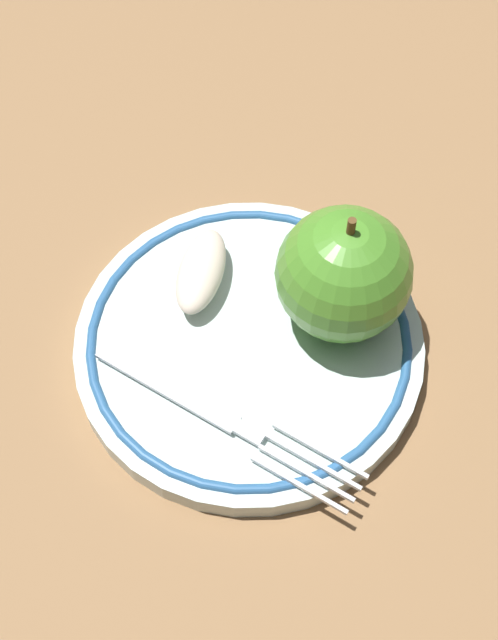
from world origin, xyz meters
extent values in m
plane|color=olive|center=(0.00, 0.00, 0.00)|extent=(2.00, 2.00, 0.00)
cylinder|color=silver|center=(0.01, -0.01, 0.01)|extent=(0.22, 0.22, 0.02)
torus|color=#2C5F95|center=(0.01, -0.01, 0.02)|extent=(0.20, 0.20, 0.01)
sphere|color=#4C912B|center=(0.02, 0.04, 0.06)|extent=(0.08, 0.08, 0.08)
cylinder|color=brown|center=(0.02, 0.04, 0.10)|extent=(0.00, 0.00, 0.01)
ellipsoid|color=#F4DEC8|center=(-0.04, -0.02, 0.03)|extent=(0.07, 0.06, 0.02)
cube|color=silver|center=(0.01, -0.07, 0.02)|extent=(0.09, 0.06, 0.00)
cube|color=silver|center=(0.07, -0.05, 0.02)|extent=(0.02, 0.02, 0.00)
cube|color=silver|center=(0.11, -0.04, 0.02)|extent=(0.06, 0.03, 0.00)
cube|color=silver|center=(0.10, -0.03, 0.02)|extent=(0.06, 0.03, 0.00)
cube|color=silver|center=(0.10, -0.02, 0.02)|extent=(0.06, 0.03, 0.00)
cube|color=silver|center=(0.09, -0.02, 0.02)|extent=(0.06, 0.03, 0.00)
camera|label=1|loc=(0.25, -0.15, 0.49)|focal=50.00mm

